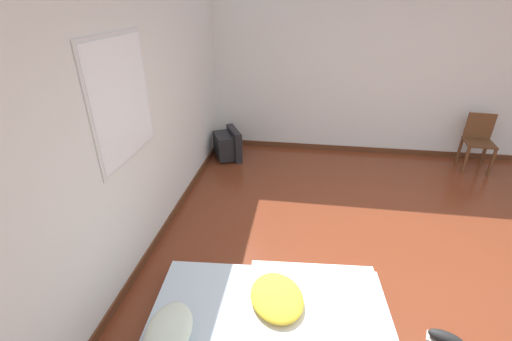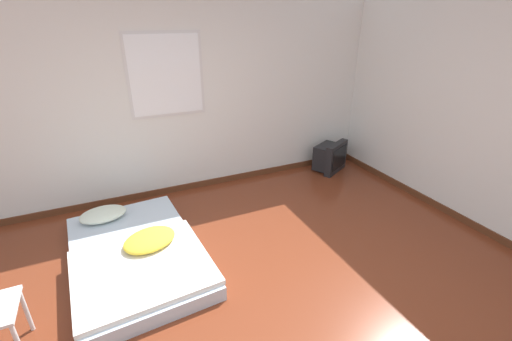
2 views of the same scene
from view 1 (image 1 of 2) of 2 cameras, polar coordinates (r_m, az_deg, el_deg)
name	(u,v)px [view 1 (image 1 of 2)]	position (r m, az deg, el deg)	size (l,w,h in m)	color
ground_plane	(408,275)	(3.78, 23.95, -15.61)	(20.00, 20.00, 0.00)	maroon
wall_back	(130,137)	(3.30, -20.28, 5.31)	(8.29, 0.08, 2.60)	silver
wall_right	(378,76)	(5.87, 19.68, 14.59)	(0.08, 7.63, 2.60)	silver
mattress_bed	(272,324)	(2.98, 2.71, -24.14)	(1.34, 2.01, 0.29)	silver
crt_tv	(228,145)	(5.63, -4.69, 4.29)	(0.62, 0.55, 0.49)	black
wooden_chair	(479,137)	(6.21, 33.11, 4.65)	(0.44, 0.44, 0.84)	brown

